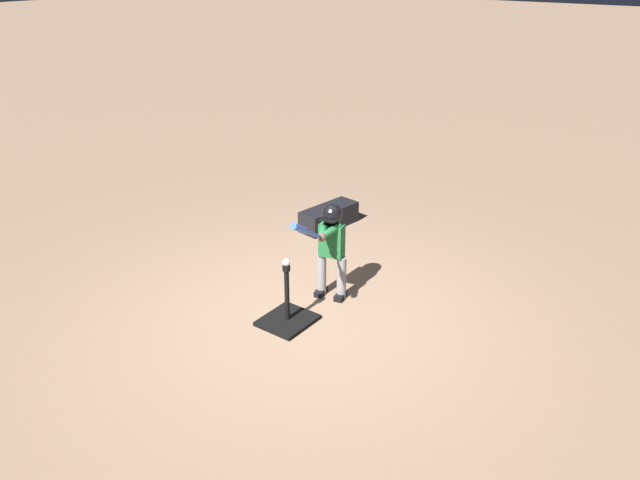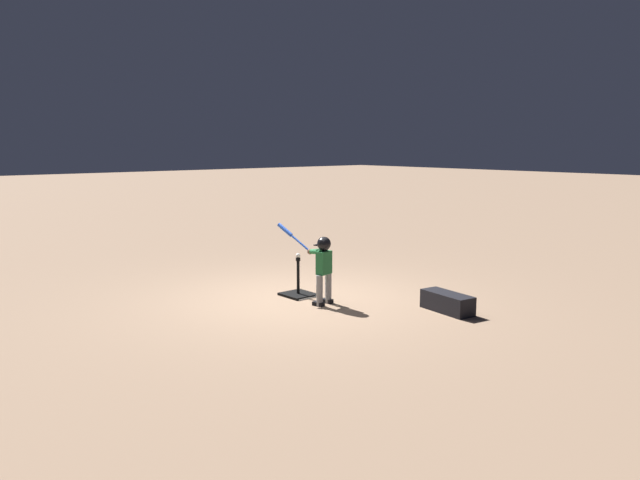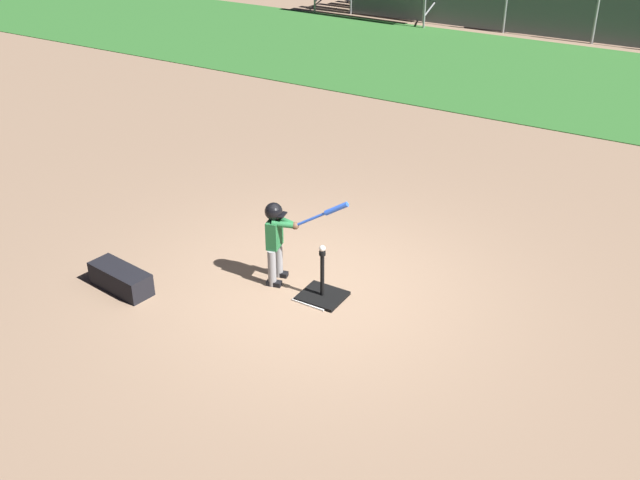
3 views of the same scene
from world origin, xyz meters
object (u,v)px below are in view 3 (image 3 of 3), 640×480
batting_tee (322,293)px  bleachers_far_left (560,5)px  batter_child (278,233)px  baseball (322,248)px  equipment_bag (121,279)px

batting_tee → bleachers_far_left: size_ratio=0.22×
batter_child → baseball: (0.64, -0.05, -0.00)m
equipment_bag → batting_tee: bearing=34.2°
baseball → bleachers_far_left: (-1.36, 15.21, -0.01)m
batter_child → equipment_bag: bearing=-143.8°
baseball → bleachers_far_left: bearing=95.1°
batting_tee → equipment_bag: 2.42m
baseball → equipment_bag: bearing=-153.9°
baseball → batting_tee: bearing=180.0°
bleachers_far_left → equipment_bag: 16.30m
batter_child → equipment_bag: (-1.53, -1.12, -0.53)m
batter_child → baseball: batter_child is taller
batter_child → baseball: size_ratio=16.18×
batting_tee → batter_child: size_ratio=0.53×
bleachers_far_left → baseball: bearing=-84.9°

